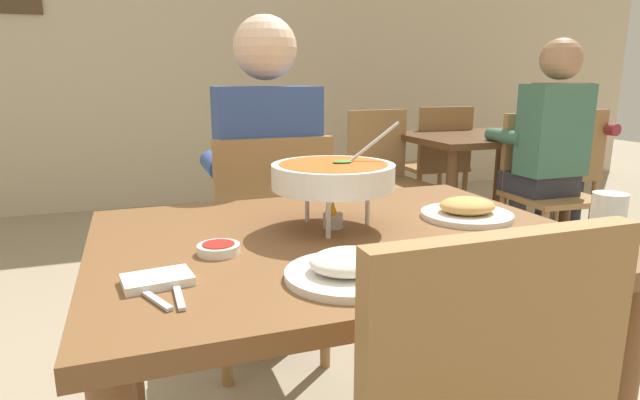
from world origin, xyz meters
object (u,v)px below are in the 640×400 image
object	(u,v)px
curry_bowl	(335,176)
dining_table_far	(480,154)
chair_bg_left	(543,182)
chair_bg_middle	(564,166)
patron_bg_middle	(562,130)
dining_table_main	(341,279)
patron_bg_left	(547,143)
rice_plate	(349,268)
appetizer_plate	(467,210)
chair_bg_corner	(384,172)
drink_glass	(607,227)
chair_bg_right	(437,159)
sauce_dish	(219,248)
diner_main	(265,176)
chair_diner_main	(269,239)

from	to	relation	value
curry_bowl	dining_table_far	xyz separation A→B (m)	(1.73, 1.76, -0.26)
chair_bg_left	chair_bg_middle	size ratio (longest dim) A/B	1.00
patron_bg_middle	dining_table_main	bearing A→B (deg)	-143.33
dining_table_far	patron_bg_left	world-z (taller)	patron_bg_left
chair_bg_middle	patron_bg_middle	world-z (taller)	patron_bg_middle
dining_table_main	rice_plate	size ratio (longest dim) A/B	4.74
appetizer_plate	chair_bg_corner	distance (m)	2.02
drink_glass	chair_bg_right	world-z (taller)	chair_bg_right
sauce_dish	chair_bg_corner	bearing A→B (deg)	54.89
diner_main	patron_bg_left	bearing A→B (deg)	15.16
patron_bg_middle	chair_bg_middle	bearing A→B (deg)	-113.19
drink_glass	patron_bg_middle	xyz separation A→B (m)	(1.90, 2.08, -0.05)
chair_bg_corner	patron_bg_middle	xyz separation A→B (m)	(1.30, -0.14, 0.24)
curry_bowl	rice_plate	xyz separation A→B (m)	(-0.10, -0.33, -0.11)
chair_diner_main	sauce_dish	world-z (taller)	chair_diner_main
curry_bowl	chair_bg_left	size ratio (longest dim) A/B	0.37
dining_table_far	patron_bg_left	xyz separation A→B (m)	(0.01, -0.59, 0.14)
appetizer_plate	patron_bg_middle	distance (m)	2.65
chair_diner_main	diner_main	distance (m)	0.24
rice_plate	patron_bg_left	xyz separation A→B (m)	(1.84, 1.50, -0.01)
dining_table_main	diner_main	size ratio (longest dim) A/B	0.87
chair_diner_main	curry_bowl	xyz separation A→B (m)	(0.00, -0.66, 0.35)
dining_table_main	patron_bg_left	world-z (taller)	patron_bg_left
appetizer_plate	drink_glass	world-z (taller)	drink_glass
drink_glass	curry_bowl	bearing A→B (deg)	141.26
dining_table_far	chair_bg_corner	world-z (taller)	chair_bg_corner
sauce_dish	dining_table_far	world-z (taller)	sauce_dish
drink_glass	chair_bg_middle	xyz separation A→B (m)	(1.86, 2.00, -0.28)
chair_bg_middle	rice_plate	bearing A→B (deg)	-141.20
chair_bg_left	chair_bg_corner	size ratio (longest dim) A/B	1.00
dining_table_main	chair_bg_middle	size ratio (longest dim) A/B	1.26
dining_table_far	patron_bg_middle	xyz separation A→B (m)	(0.63, -0.05, 0.14)
drink_glass	patron_bg_left	world-z (taller)	patron_bg_left
chair_diner_main	diner_main	size ratio (longest dim) A/B	0.69
patron_bg_middle	drink_glass	bearing A→B (deg)	-132.32
appetizer_plate	diner_main	bearing A→B (deg)	116.95
chair_bg_middle	dining_table_main	bearing A→B (deg)	-144.25
chair_bg_right	patron_bg_middle	bearing A→B (deg)	-37.31
appetizer_plate	chair_bg_middle	world-z (taller)	chair_bg_middle
chair_bg_middle	sauce_dish	bearing A→B (deg)	-146.72
chair_diner_main	chair_bg_middle	world-z (taller)	same
diner_main	dining_table_main	bearing A→B (deg)	-90.00
drink_glass	chair_bg_left	world-z (taller)	chair_bg_left
chair_bg_middle	chair_bg_right	world-z (taller)	same
dining_table_main	chair_bg_left	distance (m)	2.19
sauce_dish	diner_main	bearing A→B (deg)	69.50
rice_plate	chair_bg_left	bearing A→B (deg)	39.43
curry_bowl	chair_bg_right	world-z (taller)	curry_bowl
dining_table_main	curry_bowl	size ratio (longest dim) A/B	3.42
chair_bg_right	rice_plate	bearing A→B (deg)	-125.15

